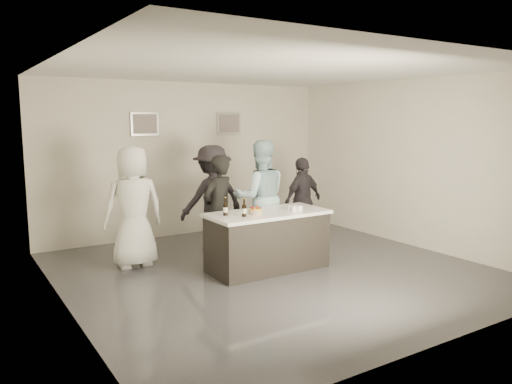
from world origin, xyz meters
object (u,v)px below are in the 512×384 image
beer_bottle_a (225,207)px  person_guest_left (133,207)px  beer_bottle_b (244,208)px  person_main_black (218,210)px  person_guest_right (303,200)px  bar_counter (268,241)px  cake (255,211)px  person_guest_back (213,198)px  person_main_blue (261,197)px

beer_bottle_a → person_guest_left: person_guest_left is taller
beer_bottle_a → beer_bottle_b: (0.19, -0.22, 0.00)m
person_main_black → person_guest_right: bearing=168.1°
person_main_black → person_guest_right: size_ratio=1.09×
bar_counter → cake: (-0.25, -0.04, 0.49)m
cake → beer_bottle_b: 0.28m
bar_counter → beer_bottle_b: bearing=-164.7°
beer_bottle_a → person_guest_right: (2.17, 0.97, -0.23)m
bar_counter → person_main_black: size_ratio=1.07×
beer_bottle_a → person_main_black: 0.68m
person_main_black → person_guest_back: 0.83m
beer_bottle_b → person_main_blue: (0.92, 0.99, -0.06)m
person_guest_back → cake: bearing=83.3°
beer_bottle_a → person_guest_left: (-0.98, 1.17, -0.08)m
cake → person_guest_right: size_ratio=0.13×
person_guest_right → cake: bearing=20.1°
cake → person_guest_back: size_ratio=0.11×
cake → beer_bottle_a: (-0.44, 0.13, 0.09)m
bar_counter → person_guest_left: bearing=142.9°
bar_counter → person_main_blue: size_ratio=0.96×
person_guest_left → person_guest_back: 1.52m
person_guest_back → person_guest_right: bearing=161.7°
beer_bottle_a → person_main_black: size_ratio=0.15×
cake → person_guest_left: person_guest_left is taller
bar_counter → person_guest_left: person_guest_left is taller
bar_counter → person_main_black: bearing=123.3°
person_main_black → beer_bottle_b: bearing=66.3°
cake → person_guest_left: size_ratio=0.11×
person_main_black → beer_bottle_a: bearing=49.4°
person_main_blue → person_guest_back: bearing=-27.9°
beer_bottle_b → person_main_blue: bearing=47.1°
person_guest_right → person_guest_left: bearing=-15.9°
person_guest_right → person_main_blue: bearing=-1.3°
bar_counter → beer_bottle_a: beer_bottle_a is taller
bar_counter → person_main_black: person_main_black is taller
person_guest_back → person_guest_left: bearing=5.2°
person_main_black → person_guest_left: bearing=-46.3°
person_guest_left → person_main_black: bearing=158.6°
person_guest_right → beer_bottle_b: bearing=18.8°
beer_bottle_a → person_guest_left: bearing=130.1°
cake → person_main_blue: person_main_blue is taller
beer_bottle_a → person_guest_back: size_ratio=0.14×
person_main_black → person_guest_left: (-1.20, 0.54, 0.08)m
beer_bottle_a → person_guest_back: person_guest_back is taller
beer_bottle_b → person_guest_back: bearing=78.5°
beer_bottle_a → person_guest_back: bearing=69.8°
cake → person_main_black: size_ratio=0.12×
bar_counter → person_guest_back: size_ratio=1.01×
person_main_blue → person_guest_right: 1.10m
bar_counter → person_main_blue: (0.42, 0.85, 0.52)m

